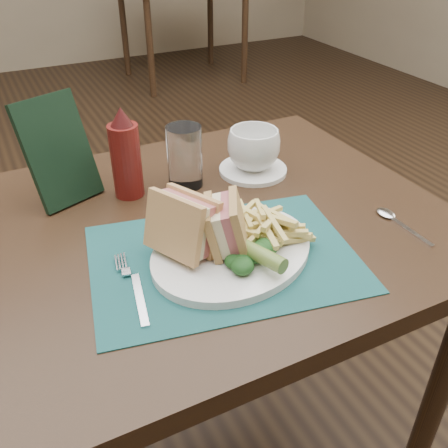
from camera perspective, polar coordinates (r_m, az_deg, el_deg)
name	(u,v)px	position (r m, az deg, el deg)	size (l,w,h in m)	color
floor	(152,330)	(1.80, -8.28, -11.89)	(7.00, 7.00, 0.00)	black
wall_back	(16,71)	(4.91, -22.66, 15.87)	(6.00, 6.00, 0.00)	gray
table_main	(212,353)	(1.20, -1.44, -14.54)	(0.90, 0.75, 0.75)	black
table_bg_right	(183,31)	(4.27, -4.71, 21.10)	(0.90, 0.75, 0.75)	black
placemat	(224,258)	(0.85, -0.05, -3.88)	(0.44, 0.32, 0.00)	#164847
plate	(232,251)	(0.85, 0.91, -3.12)	(0.30, 0.24, 0.01)	white
sandwich_half_a	(174,230)	(0.79, -5.78, -0.65)	(0.06, 0.11, 0.10)	tan
sandwich_half_b	(213,224)	(0.81, -1.24, -0.04)	(0.06, 0.09, 0.08)	tan
kale_garnish	(251,255)	(0.80, 3.07, -3.57)	(0.11, 0.08, 0.03)	#133614
pickle_spear	(254,252)	(0.80, 3.44, -3.17)	(0.03, 0.03, 0.12)	#56712B
fries_pile	(264,220)	(0.86, 4.60, 0.46)	(0.18, 0.20, 0.06)	#D7C46B
fork	(133,286)	(0.79, -10.31, -6.94)	(0.03, 0.17, 0.01)	silver
spoon	(403,224)	(0.98, 19.73, 0.00)	(0.03, 0.15, 0.01)	silver
saucer	(253,170)	(1.12, 3.32, 6.20)	(0.15, 0.15, 0.01)	white
coffee_cup	(254,149)	(1.10, 3.41, 8.53)	(0.11, 0.11, 0.09)	white
drinking_glass	(185,157)	(1.04, -4.51, 7.68)	(0.07, 0.07, 0.13)	white
ketchup_bottle	(125,153)	(1.01, -11.21, 7.99)	(0.06, 0.06, 0.19)	#56110E
check_presenter	(58,151)	(1.02, -18.41, 7.91)	(0.13, 0.01, 0.21)	black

